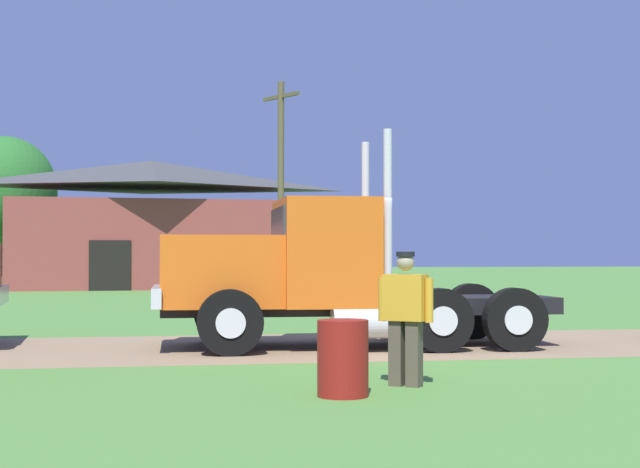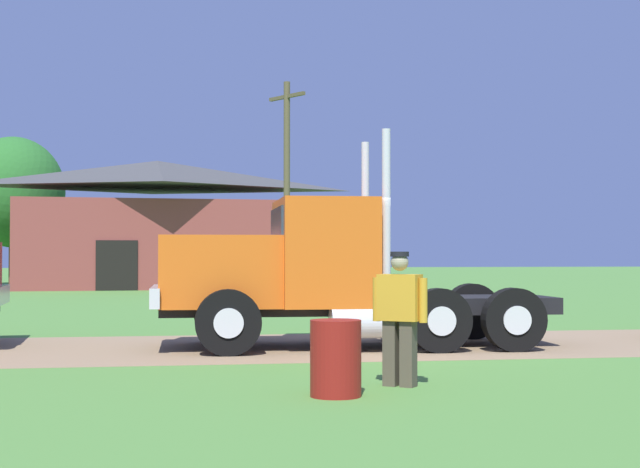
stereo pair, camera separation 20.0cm
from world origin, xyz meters
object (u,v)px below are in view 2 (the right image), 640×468
(steel_barrel, at_px, (336,358))
(shed_building, at_px, (157,227))
(visitor_walking_mid, at_px, (400,312))
(truck_foreground_white, at_px, (307,276))
(utility_pole_far, at_px, (287,181))

(steel_barrel, relative_size, shed_building, 0.06)
(visitor_walking_mid, bearing_deg, truck_foreground_white, 94.71)
(truck_foreground_white, distance_m, steel_barrel, 5.67)
(steel_barrel, distance_m, utility_pole_far, 28.45)
(visitor_walking_mid, distance_m, utility_pole_far, 27.63)
(truck_foreground_white, distance_m, utility_pole_far, 22.79)
(visitor_walking_mid, relative_size, steel_barrel, 1.90)
(steel_barrel, xyz_separation_m, shed_building, (-2.29, 35.33, 2.48))
(shed_building, bearing_deg, truck_foreground_white, -84.65)
(shed_building, relative_size, utility_pole_far, 1.60)
(shed_building, bearing_deg, visitor_walking_mid, -84.74)
(steel_barrel, height_order, utility_pole_far, utility_pole_far)
(steel_barrel, bearing_deg, visitor_walking_mid, 37.29)
(visitor_walking_mid, xyz_separation_m, shed_building, (-3.19, 34.64, 2.02))
(truck_foreground_white, bearing_deg, utility_pole_far, 83.72)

